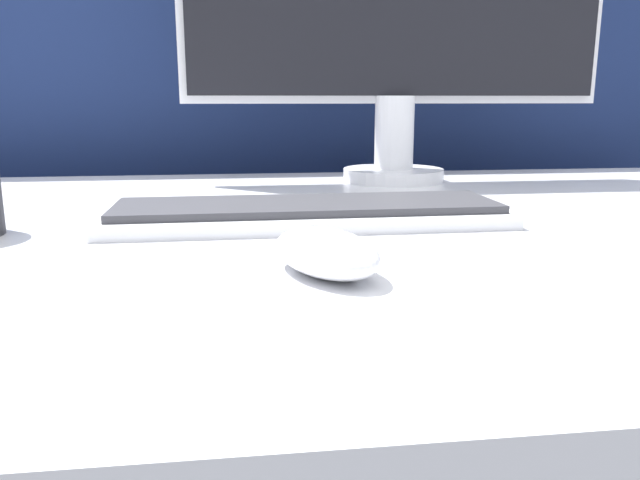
# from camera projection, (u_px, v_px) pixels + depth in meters

# --- Properties ---
(partition_panel) EXTENTS (5.00, 0.03, 1.34)m
(partition_panel) POSITION_uv_depth(u_px,v_px,m) (268.00, 210.00, 1.26)
(partition_panel) COLOR navy
(partition_panel) RESTS_ON ground_plane
(computer_mouse_near) EXTENTS (0.10, 0.13, 0.03)m
(computer_mouse_near) POSITION_uv_depth(u_px,v_px,m) (326.00, 252.00, 0.47)
(computer_mouse_near) COLOR white
(computer_mouse_near) RESTS_ON desk
(keyboard) EXTENTS (0.43, 0.13, 0.02)m
(keyboard) POSITION_uv_depth(u_px,v_px,m) (307.00, 213.00, 0.66)
(keyboard) COLOR silver
(keyboard) RESTS_ON desk
(monitor) EXTENTS (0.67, 0.16, 0.48)m
(monitor) POSITION_uv_depth(u_px,v_px,m) (397.00, 2.00, 0.95)
(monitor) COLOR white
(monitor) RESTS_ON desk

